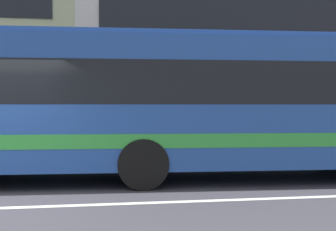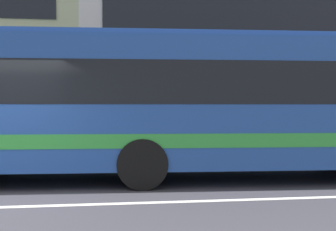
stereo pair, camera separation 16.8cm
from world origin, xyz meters
name	(u,v)px [view 2 (the right image)]	position (x,y,z in m)	size (l,w,h in m)	color
hedge_row_far	(24,147)	(-0.46, 5.87, 0.42)	(16.72, 1.10, 0.85)	#194718
apartment_block_right	(305,50)	(11.84, 13.00, 4.53)	(21.80, 8.56, 9.06)	silver
transit_bus	(171,101)	(3.46, 2.28, 1.75)	(10.90, 3.13, 3.17)	#214896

